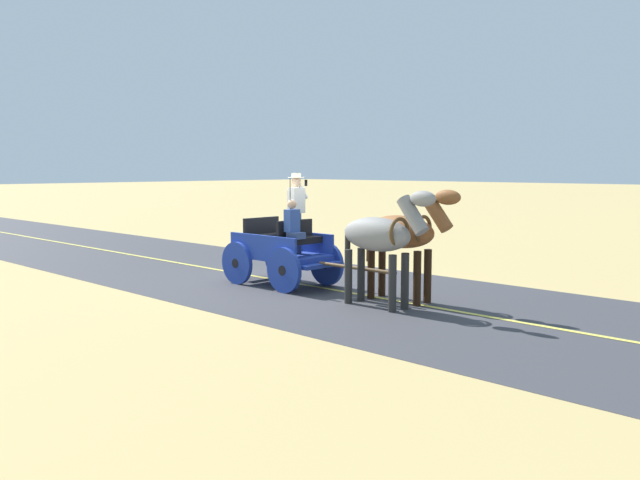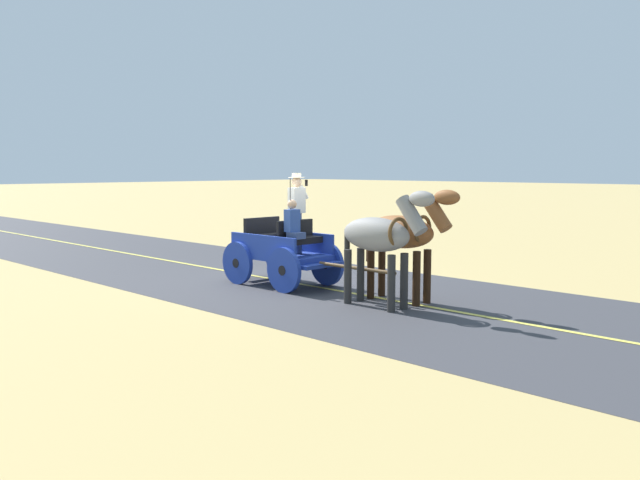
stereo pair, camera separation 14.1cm
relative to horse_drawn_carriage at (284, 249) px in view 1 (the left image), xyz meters
The scene contains 6 objects.
ground_plane 0.90m from the horse_drawn_carriage, 146.38° to the right, with size 200.00×200.00×0.00m, color tan.
road_surface 0.89m from the horse_drawn_carriage, 146.38° to the right, with size 6.35×160.00×0.01m, color #38383D.
road_centre_stripe 0.89m from the horse_drawn_carriage, 146.38° to the right, with size 0.12×160.00×0.00m, color #DBCC4C.
horse_drawn_carriage is the anchor object (origin of this frame).
horse_near_side 3.09m from the horse_drawn_carriage, 97.03° to the left, with size 0.62×2.13×2.21m.
horse_off_side 3.09m from the horse_drawn_carriage, 83.50° to the left, with size 0.60×2.13×2.21m.
Camera 1 is at (10.29, 10.97, 2.61)m, focal length 37.31 mm.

